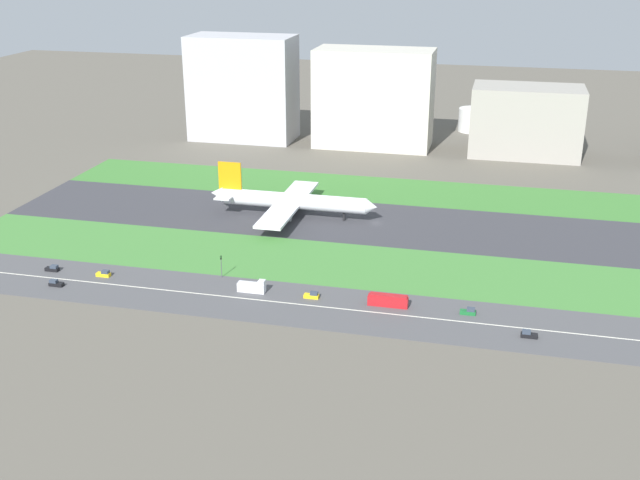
{
  "coord_description": "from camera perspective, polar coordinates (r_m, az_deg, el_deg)",
  "views": [
    {
      "loc": [
        42.76,
        -267.63,
        98.59
      ],
      "look_at": [
        -12.73,
        -36.5,
        6.0
      ],
      "focal_mm": 43.46,
      "sensor_mm": 36.0,
      "label": 1
    }
  ],
  "objects": [
    {
      "name": "car_1",
      "position": [
        248.91,
        -18.89,
        -3.04
      ],
      "size": [
        4.4,
        1.8,
        2.0
      ],
      "rotation": [
        0.0,
        0.0,
        3.14
      ],
      "color": "black",
      "rests_on": "highway"
    },
    {
      "name": "fuel_tank_west",
      "position": [
        436.8,
        11.23,
        8.68
      ],
      "size": [
        16.35,
        16.35,
        12.52
      ],
      "primitive_type": "cylinder",
      "color": "silver",
      "rests_on": "ground_plane"
    },
    {
      "name": "terminal_building",
      "position": [
        410.43,
        -5.7,
        11.07
      ],
      "size": [
        53.68,
        27.34,
        53.13
      ],
      "primitive_type": "cube",
      "color": "#B2B2B7",
      "rests_on": "ground_plane"
    },
    {
      "name": "runway",
      "position": [
        288.38,
        4.16,
        1.24
      ],
      "size": [
        280.0,
        46.0,
        0.1
      ],
      "primitive_type": "cube",
      "color": "#38383D",
      "rests_on": "ground_plane"
    },
    {
      "name": "car_5",
      "position": [
        222.3,
        10.89,
        -5.2
      ],
      "size": [
        4.4,
        1.8,
        2.0
      ],
      "color": "#19662D",
      "rests_on": "highway"
    },
    {
      "name": "traffic_light",
      "position": [
        242.13,
        -7.28,
        -1.82
      ],
      "size": [
        0.36,
        0.5,
        7.2
      ],
      "color": "#4C4C51",
      "rests_on": "highway"
    },
    {
      "name": "bus_0",
      "position": [
        223.59,
        5.03,
        -4.45
      ],
      "size": [
        11.6,
        2.5,
        3.5
      ],
      "color": "#B2191E",
      "rests_on": "highway"
    },
    {
      "name": "hangar_building",
      "position": [
        394.02,
        3.98,
        10.36
      ],
      "size": [
        58.19,
        27.18,
        48.56
      ],
      "primitive_type": "cube",
      "color": "beige",
      "rests_on": "ground_plane"
    },
    {
      "name": "car_4",
      "position": [
        213.6,
        15.1,
        -6.73
      ],
      "size": [
        4.4,
        1.8,
        2.0
      ],
      "rotation": [
        0.0,
        0.0,
        3.14
      ],
      "color": "black",
      "rests_on": "highway"
    },
    {
      "name": "highway_centerline",
      "position": [
        222.28,
        1.0,
        -5.02
      ],
      "size": [
        266.0,
        0.5,
        0.01
      ],
      "primitive_type": "cube",
      "color": "silver",
      "rests_on": "highway"
    },
    {
      "name": "car_3",
      "position": [
        227.86,
        -0.58,
        -4.1
      ],
      "size": [
        4.4,
        1.8,
        2.0
      ],
      "color": "yellow",
      "rests_on": "highway"
    },
    {
      "name": "car_2",
      "position": [
        260.23,
        -19.09,
        -2.0
      ],
      "size": [
        4.4,
        1.8,
        2.0
      ],
      "color": "black",
      "rests_on": "highway"
    },
    {
      "name": "highway",
      "position": [
        222.3,
        1.0,
        -5.03
      ],
      "size": [
        280.0,
        28.0,
        0.1
      ],
      "primitive_type": "cube",
      "color": "#4C4C4F",
      "rests_on": "ground_plane"
    },
    {
      "name": "office_tower",
      "position": [
        390.48,
        14.93,
        8.46
      ],
      "size": [
        52.16,
        29.7,
        33.28
      ],
      "primitive_type": "cube",
      "color": "#9E998E",
      "rests_on": "ground_plane"
    },
    {
      "name": "truck_0",
      "position": [
        232.31,
        -5.0,
        -3.46
      ],
      "size": [
        8.4,
        2.5,
        4.0
      ],
      "color": "silver",
      "rests_on": "highway"
    },
    {
      "name": "airliner",
      "position": [
        293.21,
        -2.29,
        2.9
      ],
      "size": [
        65.0,
        56.0,
        19.7
      ],
      "color": "white",
      "rests_on": "runway"
    },
    {
      "name": "ground_plane",
      "position": [
        288.4,
        4.16,
        1.23
      ],
      "size": [
        800.0,
        800.0,
        0.0
      ],
      "primitive_type": "plane",
      "color": "#5B564C"
    },
    {
      "name": "car_0",
      "position": [
        251.39,
        -15.63,
        -2.42
      ],
      "size": [
        4.4,
        1.8,
        2.0
      ],
      "color": "yellow",
      "rests_on": "highway"
    },
    {
      "name": "grass_median_north",
      "position": [
        326.79,
        5.36,
        3.64
      ],
      "size": [
        280.0,
        36.0,
        0.1
      ],
      "primitive_type": "cube",
      "color": "#3D7A33",
      "rests_on": "ground_plane"
    },
    {
      "name": "grass_median_south",
      "position": [
        250.8,
        2.59,
        -1.88
      ],
      "size": [
        280.0,
        36.0,
        0.1
      ],
      "primitive_type": "cube",
      "color": "#427F38",
      "rests_on": "ground_plane"
    }
  ]
}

